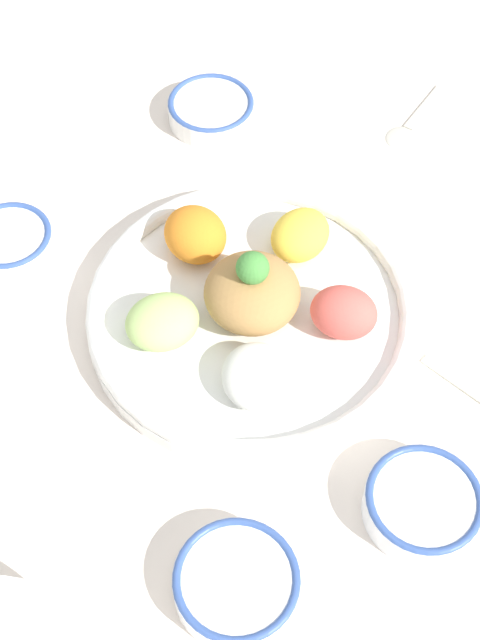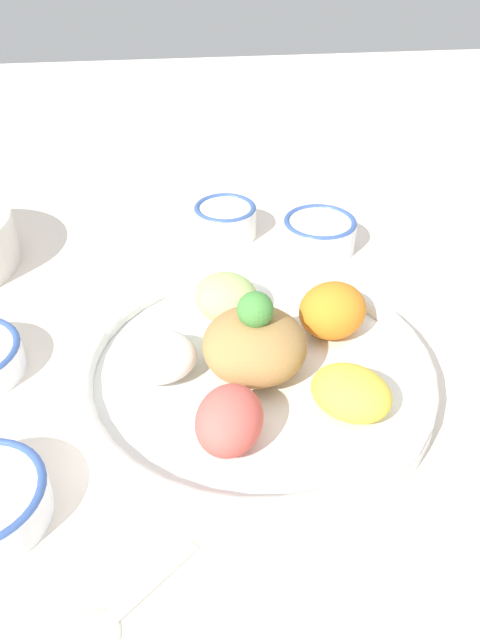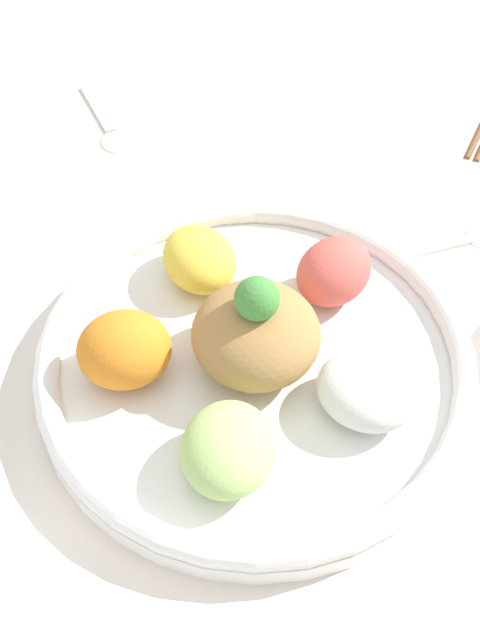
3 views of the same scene
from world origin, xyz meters
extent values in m
plane|color=silver|center=(0.00, 0.00, 0.00)|extent=(2.40, 2.40, 0.00)
cylinder|color=white|center=(-0.02, 0.00, 0.01)|extent=(0.35, 0.35, 0.02)
torus|color=white|center=(-0.02, 0.00, 0.03)|extent=(0.35, 0.35, 0.02)
ellipsoid|color=#E55B51|center=(-0.11, 0.03, 0.05)|extent=(0.09, 0.08, 0.06)
ellipsoid|color=yellow|center=(-0.08, -0.08, 0.04)|extent=(0.10, 0.10, 0.04)
ellipsoid|color=orange|center=(0.03, -0.09, 0.05)|extent=(0.09, 0.10, 0.06)
ellipsoid|color=#B7DB7A|center=(0.08, 0.02, 0.04)|extent=(0.09, 0.08, 0.04)
ellipsoid|color=white|center=(-0.01, 0.09, 0.04)|extent=(0.08, 0.08, 0.04)
ellipsoid|color=#AD7F47|center=(-0.02, 0.00, 0.05)|extent=(0.10, 0.10, 0.06)
sphere|color=#478E3D|center=(-0.02, 0.00, 0.09)|extent=(0.03, 0.03, 0.03)
cylinder|color=white|center=(0.29, 0.00, 0.02)|extent=(0.08, 0.08, 0.04)
torus|color=#38569E|center=(0.29, 0.00, 0.04)|extent=(0.08, 0.08, 0.01)
cylinder|color=#DBB251|center=(0.29, 0.00, 0.04)|extent=(0.07, 0.07, 0.00)
cylinder|color=white|center=(0.24, -0.12, 0.02)|extent=(0.10, 0.10, 0.04)
torus|color=#38569E|center=(0.24, -0.12, 0.04)|extent=(0.10, 0.10, 0.01)
cylinder|color=#DBB251|center=(0.24, -0.12, 0.04)|extent=(0.08, 0.08, 0.00)
cube|color=beige|center=(-0.22, 0.10, 0.00)|extent=(0.06, 0.07, 0.01)
ellipsoid|color=beige|center=(-0.26, 0.15, 0.00)|extent=(0.06, 0.06, 0.01)
camera|label=1|loc=(0.06, 0.54, 0.80)|focal=50.00mm
camera|label=2|loc=(-0.47, 0.07, 0.43)|focal=35.00mm
camera|label=3|loc=(0.31, 0.13, 0.51)|focal=42.00mm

